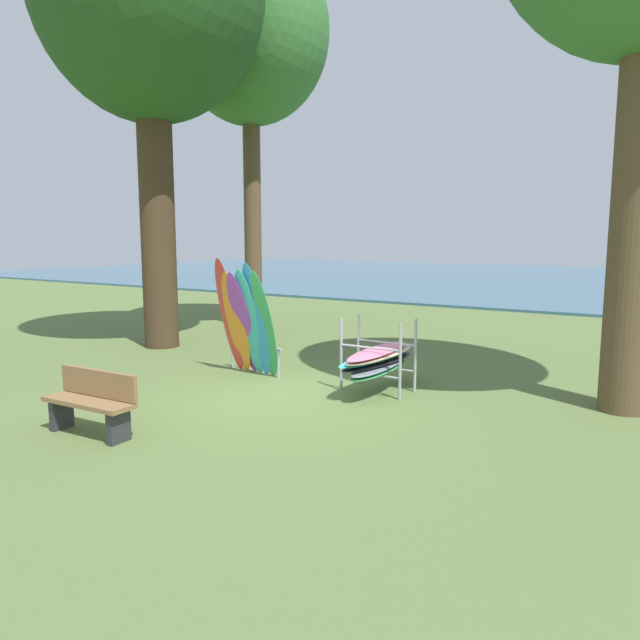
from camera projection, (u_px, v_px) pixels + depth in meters
ground_plane at (283, 395)px, 9.78m from camera, size 80.00×80.00×0.00m
lake_water at (586, 280)px, 36.03m from camera, size 80.00×36.00×0.10m
tree_mid_behind at (250, 34)px, 15.96m from camera, size 4.35×4.35×10.69m
leaning_board_pile at (246, 322)px, 11.10m from camera, size 1.52×0.75×2.23m
board_storage_rack at (379, 359)px, 9.98m from camera, size 1.15×2.13×1.25m
park_bench at (92, 401)px, 7.78m from camera, size 1.42×0.48×0.85m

